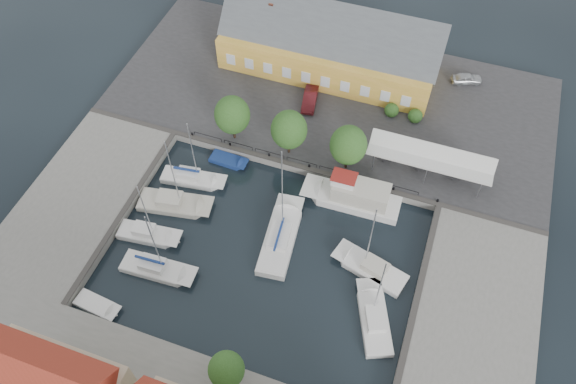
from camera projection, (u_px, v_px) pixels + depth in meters
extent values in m
plane|color=black|center=(269.00, 242.00, 60.44)|extent=(140.00, 140.00, 0.00)
cube|color=#2D2D30|center=(331.00, 98.00, 73.00)|extent=(56.00, 26.00, 1.00)
cube|color=slate|center=(81.00, 199.00, 63.30)|extent=(12.00, 24.00, 1.00)
cube|color=slate|center=(474.00, 321.00, 54.52)|extent=(12.00, 24.00, 1.00)
cube|color=#383533|center=(300.00, 166.00, 65.39)|extent=(56.00, 0.60, 0.12)
cube|color=#383533|center=(124.00, 210.00, 61.71)|extent=(0.60, 24.00, 0.12)
cube|color=#383533|center=(417.00, 300.00, 55.21)|extent=(0.60, 24.00, 0.12)
cylinder|color=black|center=(192.00, 134.00, 68.24)|extent=(0.24, 0.24, 0.40)
cylinder|color=black|center=(230.00, 145.00, 67.24)|extent=(0.24, 0.24, 0.40)
cylinder|color=black|center=(269.00, 155.00, 66.25)|extent=(0.24, 0.24, 0.40)
cylinder|color=black|center=(309.00, 166.00, 65.25)|extent=(0.24, 0.24, 0.40)
cylinder|color=black|center=(351.00, 177.00, 64.25)|extent=(0.24, 0.24, 0.40)
cylinder|color=black|center=(393.00, 189.00, 63.26)|extent=(0.24, 0.24, 0.40)
cylinder|color=black|center=(437.00, 201.00, 62.26)|extent=(0.24, 0.24, 0.40)
cube|color=gold|center=(329.00, 54.00, 74.01)|extent=(28.00, 10.00, 4.50)
cube|color=#474C51|center=(331.00, 32.00, 71.21)|extent=(28.56, 7.60, 7.60)
cube|color=gold|center=(274.00, 16.00, 79.79)|extent=(6.00, 6.00, 3.50)
cube|color=brown|center=(272.00, 7.00, 71.32)|extent=(0.60, 0.60, 1.20)
cube|color=silver|center=(431.00, 156.00, 62.85)|extent=(14.00, 4.00, 0.25)
cylinder|color=silver|center=(373.00, 162.00, 64.12)|extent=(0.10, 0.10, 2.70)
cylinder|color=silver|center=(381.00, 140.00, 66.15)|extent=(0.10, 0.10, 2.70)
cylinder|color=silver|center=(425.00, 176.00, 62.92)|extent=(0.10, 0.10, 2.70)
cylinder|color=silver|center=(431.00, 153.00, 64.95)|extent=(0.10, 0.10, 2.70)
cylinder|color=silver|center=(479.00, 190.00, 61.73)|extent=(0.10, 0.10, 2.70)
cylinder|color=silver|center=(484.00, 166.00, 63.75)|extent=(0.10, 0.10, 2.70)
cylinder|color=black|center=(234.00, 132.00, 67.35)|extent=(0.30, 0.30, 2.10)
ellipsoid|color=#274F1C|center=(232.00, 115.00, 65.08)|extent=(4.20, 4.20, 4.83)
cylinder|color=black|center=(289.00, 146.00, 65.96)|extent=(0.30, 0.30, 2.10)
ellipsoid|color=#274F1C|center=(289.00, 130.00, 63.68)|extent=(4.20, 4.20, 4.83)
cylinder|color=black|center=(346.00, 161.00, 64.56)|extent=(0.30, 0.30, 2.10)
ellipsoid|color=#274F1C|center=(348.00, 145.00, 62.29)|extent=(4.20, 4.20, 4.83)
imported|color=#B6BABE|center=(467.00, 79.00, 73.49)|extent=(4.30, 2.94, 1.36)
imported|color=#521217|center=(310.00, 99.00, 71.09)|extent=(2.41, 4.95, 1.56)
cube|color=silver|center=(279.00, 244.00, 60.13)|extent=(4.01, 8.62, 1.50)
cube|color=silver|center=(281.00, 232.00, 60.10)|extent=(4.06, 10.26, 0.08)
cube|color=silver|center=(279.00, 236.00, 59.25)|extent=(2.47, 3.54, 0.90)
cylinder|color=silver|center=(282.00, 193.00, 55.49)|extent=(0.12, 0.12, 12.49)
cube|color=navy|center=(279.00, 234.00, 58.53)|extent=(0.67, 4.16, 0.22)
cube|color=silver|center=(359.00, 203.00, 63.42)|extent=(9.19, 3.65, 1.80)
cube|color=silver|center=(350.00, 196.00, 62.88)|extent=(11.01, 3.56, 0.08)
cube|color=#BBB7A8|center=(361.00, 193.00, 61.82)|extent=(6.33, 3.06, 2.20)
cube|color=silver|center=(344.00, 180.00, 61.08)|extent=(2.55, 1.94, 1.20)
cube|color=maroon|center=(344.00, 177.00, 60.55)|extent=(2.78, 2.05, 0.10)
cube|color=silver|center=(375.00, 273.00, 58.18)|extent=(7.00, 4.35, 1.30)
cube|color=silver|center=(369.00, 265.00, 57.90)|extent=(8.23, 4.59, 0.08)
cube|color=#BBB7A8|center=(375.00, 266.00, 57.31)|extent=(3.00, 2.47, 0.90)
cylinder|color=silver|center=(370.00, 238.00, 54.19)|extent=(0.12, 0.12, 9.77)
cube|color=silver|center=(374.00, 325.00, 54.72)|extent=(4.97, 7.10, 1.30)
cube|color=silver|center=(374.00, 314.00, 54.66)|extent=(5.38, 8.28, 0.08)
cube|color=silver|center=(376.00, 319.00, 53.90)|extent=(2.66, 3.12, 0.90)
cylinder|color=silver|center=(379.00, 288.00, 51.29)|extent=(0.12, 0.12, 9.22)
cube|color=silver|center=(189.00, 180.00, 65.49)|extent=(6.44, 3.05, 1.30)
cube|color=silver|center=(194.00, 177.00, 64.85)|extent=(7.66, 3.12, 0.08)
cube|color=silver|center=(189.00, 174.00, 64.55)|extent=(2.66, 1.84, 0.90)
cylinder|color=silver|center=(193.00, 152.00, 61.20)|extent=(0.12, 0.12, 9.04)
cube|color=navy|center=(186.00, 170.00, 63.97)|extent=(3.10, 0.63, 0.22)
cube|color=#BBB7A8|center=(170.00, 205.00, 63.37)|extent=(7.24, 4.09, 1.30)
cube|color=#BBB7A8|center=(176.00, 202.00, 62.73)|extent=(8.56, 4.21, 0.08)
cube|color=#BBB7A8|center=(170.00, 199.00, 62.43)|extent=(3.04, 2.45, 0.90)
cylinder|color=silver|center=(173.00, 174.00, 58.61)|extent=(0.12, 0.12, 10.25)
cube|color=silver|center=(145.00, 235.00, 60.93)|extent=(5.87, 2.92, 1.30)
cube|color=silver|center=(150.00, 233.00, 60.28)|extent=(6.98, 2.95, 0.08)
cube|color=silver|center=(144.00, 230.00, 59.99)|extent=(2.42, 1.81, 0.90)
cylinder|color=silver|center=(146.00, 212.00, 56.89)|extent=(0.12, 0.12, 8.39)
cube|color=silver|center=(153.00, 269.00, 58.43)|extent=(6.64, 2.83, 1.30)
cube|color=silver|center=(159.00, 268.00, 57.73)|extent=(7.94, 2.80, 0.08)
cube|color=silver|center=(153.00, 264.00, 57.48)|extent=(2.69, 1.83, 0.90)
cylinder|color=silver|center=(155.00, 245.00, 53.84)|extent=(0.12, 0.12, 9.59)
cube|color=navy|center=(150.00, 260.00, 56.90)|extent=(3.27, 0.39, 0.22)
cube|color=silver|center=(95.00, 305.00, 56.02)|extent=(4.07, 2.25, 0.90)
cube|color=silver|center=(97.00, 305.00, 55.50)|extent=(4.84, 2.25, 0.08)
cube|color=navy|center=(226.00, 160.00, 67.25)|extent=(3.82, 2.02, 0.80)
cube|color=navy|center=(229.00, 159.00, 66.80)|extent=(4.57, 1.97, 0.08)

